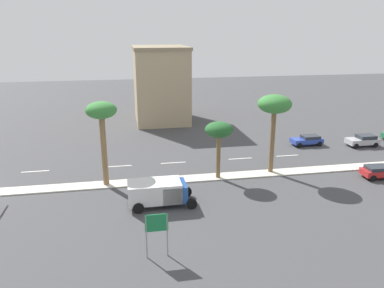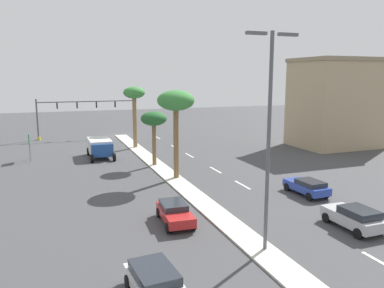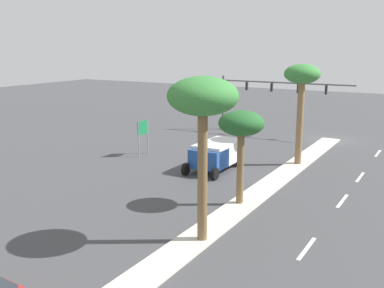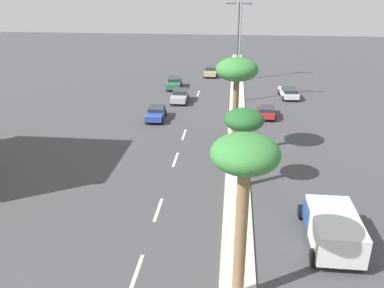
{
  "view_description": "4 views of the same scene",
  "coord_description": "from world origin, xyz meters",
  "px_view_note": "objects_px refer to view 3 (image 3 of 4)",
  "views": [
    {
      "loc": [
        34.54,
        13.45,
        14.41
      ],
      "look_at": [
        -2.91,
        20.43,
        2.77
      ],
      "focal_mm": 35.34,
      "sensor_mm": 36.0,
      "label": 1
    },
    {
      "loc": [
        10.15,
        60.86,
        9.29
      ],
      "look_at": [
        -2.96,
        25.41,
        2.64
      ],
      "focal_mm": 35.36,
      "sensor_mm": 36.0,
      "label": 2
    },
    {
      "loc": [
        -10.43,
        46.79,
        9.62
      ],
      "look_at": [
        3.58,
        22.55,
        3.44
      ],
      "focal_mm": 42.37,
      "sensor_mm": 36.0,
      "label": 3
    },
    {
      "loc": [
        -0.62,
        -3.09,
        13.72
      ],
      "look_at": [
        -3.28,
        22.25,
        3.23
      ],
      "focal_mm": 37.09,
      "sensor_mm": 36.0,
      "label": 4
    }
  ],
  "objects_px": {
    "palm_tree_leading": "(241,126)",
    "palm_tree_left": "(203,102)",
    "traffic_signal_gantry": "(256,96)",
    "directional_road_sign": "(143,131)",
    "palm_tree_trailing": "(302,81)",
    "box_truck": "(215,154)"
  },
  "relations": [
    {
      "from": "traffic_signal_gantry",
      "to": "palm_tree_left",
      "type": "relative_size",
      "value": 1.83
    },
    {
      "from": "palm_tree_leading",
      "to": "palm_tree_left",
      "type": "xyz_separation_m",
      "value": [
        -0.57,
        5.81,
        2.12
      ]
    },
    {
      "from": "traffic_signal_gantry",
      "to": "palm_tree_leading",
      "type": "height_order",
      "value": "traffic_signal_gantry"
    },
    {
      "from": "traffic_signal_gantry",
      "to": "directional_road_sign",
      "type": "bearing_deg",
      "value": 73.27
    },
    {
      "from": "palm_tree_trailing",
      "to": "box_truck",
      "type": "bearing_deg",
      "value": 42.24
    },
    {
      "from": "directional_road_sign",
      "to": "palm_tree_trailing",
      "type": "relative_size",
      "value": 0.39
    },
    {
      "from": "palm_tree_leading",
      "to": "box_truck",
      "type": "bearing_deg",
      "value": -52.16
    },
    {
      "from": "palm_tree_leading",
      "to": "palm_tree_left",
      "type": "distance_m",
      "value": 6.21
    },
    {
      "from": "directional_road_sign",
      "to": "palm_tree_left",
      "type": "relative_size",
      "value": 0.38
    },
    {
      "from": "palm_tree_trailing",
      "to": "palm_tree_leading",
      "type": "height_order",
      "value": "palm_tree_trailing"
    },
    {
      "from": "directional_road_sign",
      "to": "palm_tree_left",
      "type": "distance_m",
      "value": 19.18
    },
    {
      "from": "palm_tree_leading",
      "to": "box_truck",
      "type": "relative_size",
      "value": 1.01
    },
    {
      "from": "directional_road_sign",
      "to": "palm_tree_leading",
      "type": "xyz_separation_m",
      "value": [
        -12.56,
        7.32,
        2.67
      ]
    },
    {
      "from": "traffic_signal_gantry",
      "to": "directional_road_sign",
      "type": "relative_size",
      "value": 4.77
    },
    {
      "from": "directional_road_sign",
      "to": "palm_tree_left",
      "type": "height_order",
      "value": "palm_tree_left"
    },
    {
      "from": "traffic_signal_gantry",
      "to": "directional_road_sign",
      "type": "height_order",
      "value": "traffic_signal_gantry"
    },
    {
      "from": "traffic_signal_gantry",
      "to": "palm_tree_leading",
      "type": "relative_size",
      "value": 2.59
    },
    {
      "from": "directional_road_sign",
      "to": "palm_tree_leading",
      "type": "distance_m",
      "value": 14.78
    },
    {
      "from": "palm_tree_trailing",
      "to": "palm_tree_left",
      "type": "height_order",
      "value": "palm_tree_left"
    },
    {
      "from": "box_truck",
      "to": "palm_tree_leading",
      "type": "bearing_deg",
      "value": 127.84
    },
    {
      "from": "traffic_signal_gantry",
      "to": "palm_tree_leading",
      "type": "bearing_deg",
      "value": 109.95
    },
    {
      "from": "traffic_signal_gantry",
      "to": "palm_tree_left",
      "type": "bearing_deg",
      "value": 107.13
    }
  ]
}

